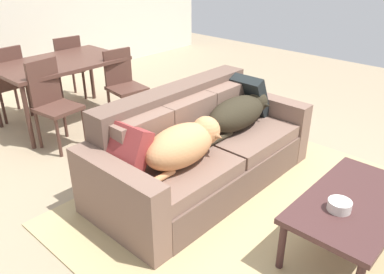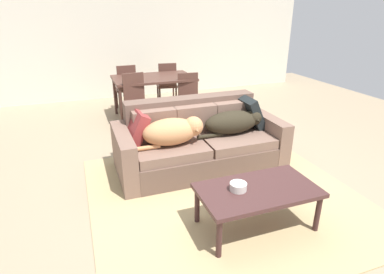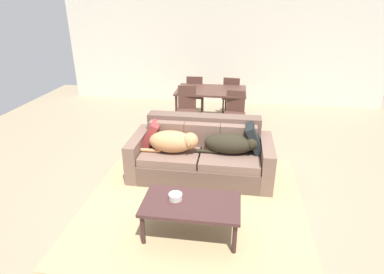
{
  "view_description": "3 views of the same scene",
  "coord_description": "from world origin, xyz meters",
  "px_view_note": "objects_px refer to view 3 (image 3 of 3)",
  "views": [
    {
      "loc": [
        -2.38,
        -1.93,
        1.98
      ],
      "look_at": [
        -0.28,
        0.0,
        0.57
      ],
      "focal_mm": 36.29,
      "sensor_mm": 36.0,
      "label": 1
    },
    {
      "loc": [
        -1.44,
        -3.42,
        1.96
      ],
      "look_at": [
        -0.24,
        -0.12,
        0.51
      ],
      "focal_mm": 29.89,
      "sensor_mm": 36.0,
      "label": 2
    },
    {
      "loc": [
        0.41,
        -4.16,
        2.49
      ],
      "look_at": [
        -0.17,
        -0.13,
        0.71
      ],
      "focal_mm": 29.54,
      "sensor_mm": 36.0,
      "label": 3
    }
  ],
  "objects_px": {
    "coffee_table": "(191,206)",
    "dining_chair_far_left": "(195,94)",
    "dog_on_right_cushion": "(232,143)",
    "dining_table": "(211,93)",
    "couch": "(201,154)",
    "dining_chair_near_left": "(187,108)",
    "dining_chair_near_right": "(234,111)",
    "dog_on_left_cushion": "(174,142)",
    "throw_pillow_by_right_arm": "(254,138)",
    "bowl_on_coffee_table": "(175,197)",
    "dining_chair_far_right": "(232,95)",
    "throw_pillow_by_left_arm": "(152,133)"
  },
  "relations": [
    {
      "from": "coffee_table",
      "to": "dining_chair_far_left",
      "type": "relative_size",
      "value": 1.19
    },
    {
      "from": "couch",
      "to": "coffee_table",
      "type": "xyz_separation_m",
      "value": [
        0.05,
        -1.39,
        0.05
      ]
    },
    {
      "from": "dog_on_right_cushion",
      "to": "dining_chair_near_right",
      "type": "height_order",
      "value": "dining_chair_near_right"
    },
    {
      "from": "dog_on_left_cushion",
      "to": "dining_chair_far_right",
      "type": "xyz_separation_m",
      "value": [
        0.75,
        2.94,
        -0.1
      ]
    },
    {
      "from": "throw_pillow_by_left_arm",
      "to": "dining_chair_far_right",
      "type": "distance_m",
      "value": 2.94
    },
    {
      "from": "throw_pillow_by_left_arm",
      "to": "dog_on_right_cushion",
      "type": "bearing_deg",
      "value": -7.28
    },
    {
      "from": "throw_pillow_by_left_arm",
      "to": "throw_pillow_by_right_arm",
      "type": "distance_m",
      "value": 1.55
    },
    {
      "from": "dog_on_left_cushion",
      "to": "dining_chair_near_right",
      "type": "xyz_separation_m",
      "value": [
        0.84,
        1.82,
        -0.11
      ]
    },
    {
      "from": "couch",
      "to": "coffee_table",
      "type": "height_order",
      "value": "couch"
    },
    {
      "from": "couch",
      "to": "dog_on_right_cushion",
      "type": "xyz_separation_m",
      "value": [
        0.45,
        -0.1,
        0.26
      ]
    },
    {
      "from": "bowl_on_coffee_table",
      "to": "dining_chair_near_right",
      "type": "distance_m",
      "value": 3.05
    },
    {
      "from": "throw_pillow_by_left_arm",
      "to": "dining_chair_near_right",
      "type": "bearing_deg",
      "value": 51.96
    },
    {
      "from": "throw_pillow_by_left_arm",
      "to": "dining_table",
      "type": "xyz_separation_m",
      "value": [
        0.73,
        2.11,
        0.08
      ]
    },
    {
      "from": "dining_table",
      "to": "dining_chair_near_right",
      "type": "distance_m",
      "value": 0.76
    },
    {
      "from": "dining_chair_near_left",
      "to": "dining_chair_near_right",
      "type": "height_order",
      "value": "dining_chair_near_left"
    },
    {
      "from": "coffee_table",
      "to": "dining_table",
      "type": "bearing_deg",
      "value": 91.56
    },
    {
      "from": "coffee_table",
      "to": "dining_chair_far_left",
      "type": "distance_m",
      "value": 4.14
    },
    {
      "from": "throw_pillow_by_left_arm",
      "to": "throw_pillow_by_right_arm",
      "type": "relative_size",
      "value": 0.89
    },
    {
      "from": "dining_table",
      "to": "dining_chair_far_right",
      "type": "distance_m",
      "value": 0.75
    },
    {
      "from": "dog_on_right_cushion",
      "to": "dining_table",
      "type": "height_order",
      "value": "dining_table"
    },
    {
      "from": "bowl_on_coffee_table",
      "to": "dining_chair_far_left",
      "type": "bearing_deg",
      "value": 94.67
    },
    {
      "from": "dog_on_right_cushion",
      "to": "dog_on_left_cushion",
      "type": "bearing_deg",
      "value": -173.87
    },
    {
      "from": "couch",
      "to": "dog_on_right_cushion",
      "type": "bearing_deg",
      "value": -12.34
    },
    {
      "from": "throw_pillow_by_right_arm",
      "to": "dining_chair_near_right",
      "type": "distance_m",
      "value": 1.62
    },
    {
      "from": "couch",
      "to": "dining_chair_far_right",
      "type": "distance_m",
      "value": 2.79
    },
    {
      "from": "dog_on_right_cushion",
      "to": "dining_chair_near_left",
      "type": "height_order",
      "value": "dining_chair_near_left"
    },
    {
      "from": "dining_chair_near_left",
      "to": "dog_on_left_cushion",
      "type": "bearing_deg",
      "value": -93.74
    },
    {
      "from": "dining_chair_near_left",
      "to": "dining_chair_far_right",
      "type": "relative_size",
      "value": 1.04
    },
    {
      "from": "coffee_table",
      "to": "dog_on_right_cushion",
      "type": "bearing_deg",
      "value": 72.67
    },
    {
      "from": "couch",
      "to": "dining_chair_far_left",
      "type": "distance_m",
      "value": 2.77
    },
    {
      "from": "coffee_table",
      "to": "bowl_on_coffee_table",
      "type": "distance_m",
      "value": 0.21
    },
    {
      "from": "dog_on_right_cushion",
      "to": "dining_chair_near_right",
      "type": "relative_size",
      "value": 1.04
    },
    {
      "from": "dog_on_right_cushion",
      "to": "bowl_on_coffee_table",
      "type": "height_order",
      "value": "dog_on_right_cushion"
    },
    {
      "from": "couch",
      "to": "dog_on_right_cushion",
      "type": "distance_m",
      "value": 0.53
    },
    {
      "from": "dining_chair_near_right",
      "to": "dining_chair_far_left",
      "type": "bearing_deg",
      "value": 138.07
    },
    {
      "from": "bowl_on_coffee_table",
      "to": "dog_on_right_cushion",
      "type": "bearing_deg",
      "value": 64.87
    },
    {
      "from": "throw_pillow_by_right_arm",
      "to": "bowl_on_coffee_table",
      "type": "height_order",
      "value": "throw_pillow_by_right_arm"
    },
    {
      "from": "couch",
      "to": "throw_pillow_by_left_arm",
      "type": "bearing_deg",
      "value": 176.12
    },
    {
      "from": "dog_on_left_cushion",
      "to": "throw_pillow_by_right_arm",
      "type": "bearing_deg",
      "value": 11.77
    },
    {
      "from": "dog_on_right_cushion",
      "to": "throw_pillow_by_right_arm",
      "type": "bearing_deg",
      "value": 24.98
    },
    {
      "from": "bowl_on_coffee_table",
      "to": "dining_table",
      "type": "xyz_separation_m",
      "value": [
        0.09,
        3.52,
        0.24
      ]
    },
    {
      "from": "couch",
      "to": "dining_chair_near_left",
      "type": "distance_m",
      "value": 1.71
    },
    {
      "from": "dog_on_left_cushion",
      "to": "couch",
      "type": "bearing_deg",
      "value": 26.43
    },
    {
      "from": "couch",
      "to": "dog_on_left_cushion",
      "type": "xyz_separation_m",
      "value": [
        -0.38,
        -0.19,
        0.27
      ]
    },
    {
      "from": "dog_on_left_cushion",
      "to": "throw_pillow_by_right_arm",
      "type": "distance_m",
      "value": 1.18
    },
    {
      "from": "dining_table",
      "to": "dining_chair_far_right",
      "type": "height_order",
      "value": "dining_chair_far_right"
    },
    {
      "from": "throw_pillow_by_right_arm",
      "to": "dining_chair_near_right",
      "type": "relative_size",
      "value": 0.5
    },
    {
      "from": "dining_table",
      "to": "dining_chair_far_left",
      "type": "bearing_deg",
      "value": 127.2
    },
    {
      "from": "bowl_on_coffee_table",
      "to": "dining_chair_near_right",
      "type": "bearing_deg",
      "value": 78.71
    },
    {
      "from": "throw_pillow_by_left_arm",
      "to": "bowl_on_coffee_table",
      "type": "distance_m",
      "value": 1.55
    }
  ]
}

